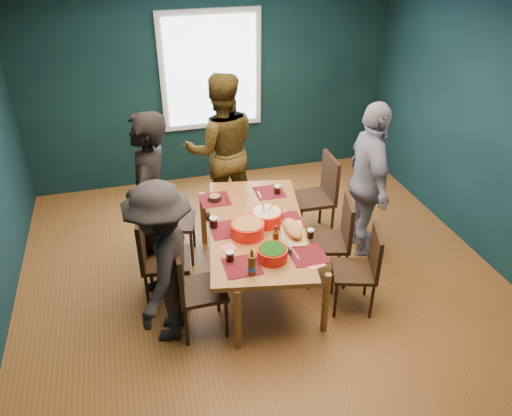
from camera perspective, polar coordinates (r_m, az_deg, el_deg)
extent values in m
cube|color=#97552B|center=(5.38, 0.66, -8.04)|extent=(5.00, 5.00, 0.01)
cube|color=silver|center=(4.23, 0.90, 21.68)|extent=(5.00, 5.00, 0.01)
cube|color=#0F2F32|center=(5.80, 25.45, 7.42)|extent=(0.01, 5.00, 2.70)
cube|color=#0F2F32|center=(6.92, -5.13, 13.82)|extent=(5.00, 0.01, 2.70)
cube|color=#0F2F32|center=(2.79, 15.78, -17.48)|extent=(5.00, 0.01, 2.70)
cube|color=silver|center=(6.83, -5.16, 15.35)|extent=(1.35, 0.06, 1.55)
cube|color=brown|center=(4.94, 0.14, -2.20)|extent=(1.26, 1.99, 0.05)
cylinder|color=brown|center=(4.43, -2.05, -12.66)|extent=(0.06, 0.06, 0.66)
cylinder|color=brown|center=(4.63, 7.97, -10.69)|extent=(0.06, 0.06, 0.66)
cylinder|color=brown|center=(5.76, -6.05, -1.21)|extent=(0.06, 0.06, 0.66)
cylinder|color=brown|center=(5.92, 1.74, -0.10)|extent=(0.06, 0.06, 0.66)
cube|color=black|center=(5.50, -9.32, -1.58)|extent=(0.51, 0.51, 0.04)
cube|color=black|center=(5.39, -11.60, 0.66)|extent=(0.13, 0.43, 0.47)
cylinder|color=black|center=(5.51, -11.19, -4.77)|extent=(0.03, 0.03, 0.44)
cylinder|color=black|center=(5.46, -7.35, -4.69)|extent=(0.03, 0.03, 0.44)
cylinder|color=black|center=(5.81, -10.78, -2.64)|extent=(0.03, 0.03, 0.44)
cylinder|color=black|center=(5.76, -7.15, -2.55)|extent=(0.03, 0.03, 0.44)
cube|color=black|center=(4.91, -10.22, -5.86)|extent=(0.51, 0.51, 0.04)
cube|color=black|center=(4.78, -12.92, -3.42)|extent=(0.11, 0.45, 0.49)
cylinder|color=black|center=(4.94, -12.28, -9.61)|extent=(0.03, 0.03, 0.46)
cylinder|color=black|center=(4.91, -7.78, -9.41)|extent=(0.03, 0.03, 0.46)
cylinder|color=black|center=(5.23, -11.98, -6.89)|extent=(0.03, 0.03, 0.46)
cylinder|color=black|center=(5.20, -7.76, -6.69)|extent=(0.03, 0.03, 0.46)
cube|color=black|center=(4.56, -6.26, -9.29)|extent=(0.43, 0.43, 0.04)
cube|color=black|center=(4.38, -8.93, -7.16)|extent=(0.04, 0.42, 0.46)
cylinder|color=black|center=(4.57, -7.96, -13.35)|extent=(0.03, 0.03, 0.43)
cylinder|color=black|center=(4.60, -3.39, -12.58)|extent=(0.03, 0.03, 0.43)
cylinder|color=black|center=(4.83, -8.64, -10.41)|extent=(0.03, 0.03, 0.43)
cylinder|color=black|center=(4.87, -4.36, -9.72)|extent=(0.03, 0.03, 0.43)
cube|color=black|center=(5.85, 6.43, 1.05)|extent=(0.46, 0.46, 0.04)
cube|color=black|center=(5.79, 8.49, 3.60)|extent=(0.05, 0.45, 0.49)
cylinder|color=black|center=(5.76, 5.12, -2.29)|extent=(0.03, 0.03, 0.46)
cylinder|color=black|center=(5.89, 8.69, -1.77)|extent=(0.03, 0.03, 0.46)
cylinder|color=black|center=(6.07, 3.96, -0.34)|extent=(0.03, 0.03, 0.46)
cylinder|color=black|center=(6.19, 7.38, 0.12)|extent=(0.03, 0.03, 0.46)
cube|color=black|center=(5.17, 8.07, -3.87)|extent=(0.52, 0.52, 0.04)
cube|color=black|center=(5.06, 10.44, -1.48)|extent=(0.15, 0.42, 0.47)
cylinder|color=black|center=(5.14, 6.11, -7.24)|extent=(0.03, 0.03, 0.44)
cylinder|color=black|center=(5.19, 10.15, -7.15)|extent=(0.03, 0.03, 0.44)
cylinder|color=black|center=(5.43, 5.73, -4.85)|extent=(0.03, 0.03, 0.44)
cylinder|color=black|center=(5.48, 9.54, -4.79)|extent=(0.03, 0.03, 0.44)
cube|color=black|center=(4.87, 11.10, -7.13)|extent=(0.50, 0.50, 0.04)
cube|color=black|center=(4.76, 13.52, -4.89)|extent=(0.16, 0.39, 0.43)
cylinder|color=black|center=(4.86, 9.09, -10.42)|extent=(0.03, 0.03, 0.41)
cylinder|color=black|center=(4.91, 13.08, -10.38)|extent=(0.03, 0.03, 0.41)
cylinder|color=black|center=(5.12, 8.72, -7.90)|extent=(0.03, 0.03, 0.41)
cylinder|color=black|center=(5.17, 12.49, -7.90)|extent=(0.03, 0.03, 0.41)
imported|color=black|center=(4.94, -11.92, 0.45)|extent=(0.62, 0.78, 1.86)
imported|color=black|center=(5.97, -3.97, 6.63)|extent=(0.94, 0.76, 1.85)
imported|color=silver|center=(5.48, 12.79, 2.96)|extent=(0.59, 1.09, 1.76)
imported|color=black|center=(4.37, -10.62, -6.34)|extent=(0.88, 1.14, 1.55)
cylinder|color=red|center=(4.75, -0.98, -2.43)|extent=(0.33, 0.33, 0.13)
cylinder|color=olive|center=(4.72, -0.99, -1.82)|extent=(0.29, 0.29, 0.02)
cylinder|color=red|center=(4.94, 1.22, -1.03)|extent=(0.32, 0.32, 0.13)
cylinder|color=beige|center=(4.91, 1.22, -0.45)|extent=(0.28, 0.28, 0.02)
cylinder|color=tan|center=(4.89, 1.71, 0.10)|extent=(0.09, 0.17, 0.25)
cylinder|color=tan|center=(4.87, 0.87, -0.02)|extent=(0.08, 0.18, 0.25)
cylinder|color=red|center=(4.44, 1.88, -5.26)|extent=(0.28, 0.28, 0.11)
cylinder|color=#144411|center=(4.41, 1.89, -4.72)|extent=(0.24, 0.24, 0.02)
cube|color=tan|center=(4.80, 4.19, -2.93)|extent=(0.31, 0.47, 0.02)
ellipsoid|color=#D2894B|center=(4.77, 4.22, -2.33)|extent=(0.23, 0.37, 0.10)
cube|color=#BBBCC2|center=(4.63, 3.67, -4.13)|extent=(0.03, 0.18, 0.00)
cylinder|color=black|center=(4.54, 3.80, -4.81)|extent=(0.02, 0.10, 0.02)
sphere|color=#1D5713|center=(4.69, 4.60, -2.90)|extent=(0.03, 0.03, 0.03)
sphere|color=#1D5713|center=(4.76, 4.22, -2.27)|extent=(0.03, 0.03, 0.03)
sphere|color=#1D5713|center=(4.84, 3.85, -1.67)|extent=(0.03, 0.03, 0.03)
cylinder|color=black|center=(5.35, -4.74, 1.14)|extent=(0.14, 0.14, 0.06)
cylinder|color=olive|center=(5.33, -4.75, 1.36)|extent=(0.12, 0.12, 0.01)
cylinder|color=#4E2F0E|center=(4.25, -0.48, -6.57)|extent=(0.07, 0.07, 0.19)
cylinder|color=#4E2F0E|center=(4.17, -0.49, -5.17)|extent=(0.03, 0.03, 0.07)
cylinder|color=#1949B1|center=(4.27, -0.48, -6.90)|extent=(0.07, 0.07, 0.04)
cylinder|color=#4E2F0E|center=(4.58, 2.27, -3.61)|extent=(0.06, 0.06, 0.16)
cylinder|color=#4E2F0E|center=(4.52, 2.30, -2.42)|extent=(0.02, 0.02, 0.06)
cylinder|color=black|center=(4.43, -3.00, -5.55)|extent=(0.07, 0.07, 0.10)
cylinder|color=silver|center=(4.40, -3.01, -5.09)|extent=(0.07, 0.07, 0.01)
cylinder|color=black|center=(4.75, 6.24, -2.94)|extent=(0.06, 0.06, 0.09)
cylinder|color=silver|center=(4.73, 6.26, -2.54)|extent=(0.07, 0.07, 0.01)
cylinder|color=black|center=(5.44, 2.45, 2.09)|extent=(0.07, 0.07, 0.10)
cylinder|color=silver|center=(5.42, 2.47, 2.50)|extent=(0.07, 0.07, 0.01)
cylinder|color=black|center=(4.88, -4.85, -1.68)|extent=(0.08, 0.08, 0.11)
cylinder|color=silver|center=(4.86, -4.88, -1.20)|extent=(0.08, 0.08, 0.02)
cube|color=#FF6B77|center=(5.08, 3.37, -0.86)|extent=(0.20, 0.20, 0.00)
cube|color=#FF6B77|center=(4.62, -3.22, -4.52)|extent=(0.15, 0.15, 0.00)
cube|color=#FF6B77|center=(4.45, 6.66, -6.27)|extent=(0.19, 0.19, 0.00)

